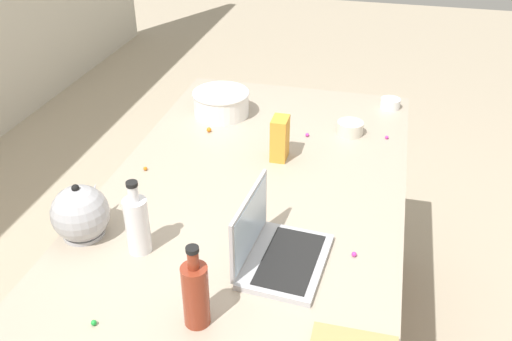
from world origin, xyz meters
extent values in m
cube|color=brown|center=(0.00, 0.00, 0.43)|extent=(1.71, 0.99, 0.87)
cube|color=tan|center=(0.00, 0.00, 0.89)|extent=(1.77, 1.05, 0.03)
cube|color=#B7B7BC|center=(-0.41, -0.19, 0.91)|extent=(0.33, 0.24, 0.02)
cube|color=black|center=(-0.41, -0.20, 0.92)|extent=(0.28, 0.18, 0.00)
cube|color=#B7B7BC|center=(-0.40, -0.08, 1.02)|extent=(0.30, 0.03, 0.20)
cube|color=silver|center=(-0.40, -0.08, 1.02)|extent=(0.27, 0.02, 0.18)
cylinder|color=white|center=(0.51, 0.28, 0.95)|extent=(0.24, 0.24, 0.10)
cylinder|color=black|center=(0.51, 0.28, 0.96)|extent=(0.20, 0.20, 0.09)
torus|color=white|center=(0.51, 0.28, 1.00)|extent=(0.25, 0.25, 0.01)
cylinder|color=maroon|center=(-0.69, -0.01, 0.99)|extent=(0.07, 0.07, 0.18)
cylinder|color=maroon|center=(-0.69, -0.01, 1.11)|extent=(0.03, 0.03, 0.05)
cylinder|color=black|center=(-0.69, -0.01, 1.14)|extent=(0.03, 0.03, 0.01)
cylinder|color=white|center=(-0.45, 0.25, 0.99)|extent=(0.07, 0.07, 0.18)
cylinder|color=white|center=(-0.45, 0.25, 1.11)|extent=(0.03, 0.03, 0.05)
cylinder|color=black|center=(-0.45, 0.25, 1.14)|extent=(0.03, 0.03, 0.01)
cylinder|color=#ADADB2|center=(-0.42, 0.45, 0.91)|extent=(0.13, 0.13, 0.01)
sphere|color=#ADADB2|center=(-0.42, 0.45, 0.98)|extent=(0.18, 0.18, 0.18)
cone|color=#ADADB2|center=(-0.34, 0.45, 1.00)|extent=(0.08, 0.03, 0.07)
sphere|color=black|center=(-0.42, 0.45, 1.07)|extent=(0.02, 0.02, 0.02)
cylinder|color=white|center=(0.76, -0.44, 0.92)|extent=(0.09, 0.09, 0.04)
cylinder|color=beige|center=(0.46, -0.29, 0.93)|extent=(0.11, 0.11, 0.05)
cube|color=gold|center=(0.19, -0.05, 0.99)|extent=(0.09, 0.06, 0.17)
sphere|color=orange|center=(0.51, 0.25, 0.91)|extent=(0.02, 0.02, 0.02)
sphere|color=orange|center=(-0.02, 0.42, 0.91)|extent=(0.01, 0.01, 0.01)
sphere|color=#CC3399|center=(0.45, -0.44, 0.91)|extent=(0.01, 0.01, 0.01)
sphere|color=green|center=(-0.76, 0.24, 0.91)|extent=(0.02, 0.02, 0.02)
sphere|color=orange|center=(0.54, 0.03, 0.91)|extent=(0.01, 0.01, 0.01)
sphere|color=#CC3399|center=(0.67, 0.23, 0.91)|extent=(0.02, 0.02, 0.02)
sphere|color=orange|center=(0.33, 0.29, 0.91)|extent=(0.02, 0.02, 0.02)
sphere|color=#CC3399|center=(-0.33, -0.38, 0.91)|extent=(0.02, 0.02, 0.02)
sphere|color=#CC3399|center=(0.39, -0.12, 0.91)|extent=(0.02, 0.02, 0.02)
camera|label=1|loc=(-1.66, -0.41, 2.00)|focal=39.54mm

